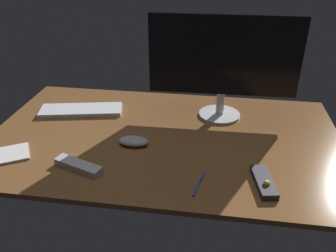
{
  "coord_description": "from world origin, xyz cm",
  "views": [
    {
      "loc": [
        19.16,
        -118.32,
        72.99
      ],
      "look_at": [
        2.0,
        -2.38,
        8.0
      ],
      "focal_mm": 37.11,
      "sensor_mm": 36.0,
      "label": 1
    }
  ],
  "objects_px": {
    "media_remote": "(264,182)",
    "pen": "(199,184)",
    "computer_mouse": "(133,141)",
    "tv_remote": "(78,166)",
    "monitor": "(224,60)",
    "notepad": "(11,154)",
    "keyboard": "(81,110)"
  },
  "relations": [
    {
      "from": "monitor",
      "to": "tv_remote",
      "type": "distance_m",
      "value": 0.71
    },
    {
      "from": "computer_mouse",
      "to": "tv_remote",
      "type": "xyz_separation_m",
      "value": [
        -0.15,
        -0.18,
        -0.0
      ]
    },
    {
      "from": "pen",
      "to": "monitor",
      "type": "bearing_deg",
      "value": 5.57
    },
    {
      "from": "media_remote",
      "to": "notepad",
      "type": "bearing_deg",
      "value": -102.61
    },
    {
      "from": "monitor",
      "to": "computer_mouse",
      "type": "height_order",
      "value": "monitor"
    },
    {
      "from": "media_remote",
      "to": "pen",
      "type": "height_order",
      "value": "media_remote"
    },
    {
      "from": "notepad",
      "to": "pen",
      "type": "height_order",
      "value": "notepad"
    },
    {
      "from": "monitor",
      "to": "pen",
      "type": "distance_m",
      "value": 0.56
    },
    {
      "from": "tv_remote",
      "to": "pen",
      "type": "distance_m",
      "value": 0.42
    },
    {
      "from": "media_remote",
      "to": "keyboard",
      "type": "bearing_deg",
      "value": -128.31
    },
    {
      "from": "pen",
      "to": "media_remote",
      "type": "bearing_deg",
      "value": -69.95
    },
    {
      "from": "keyboard",
      "to": "pen",
      "type": "relative_size",
      "value": 2.77
    },
    {
      "from": "monitor",
      "to": "pen",
      "type": "height_order",
      "value": "monitor"
    },
    {
      "from": "media_remote",
      "to": "monitor",
      "type": "bearing_deg",
      "value": -172.4
    },
    {
      "from": "pen",
      "to": "tv_remote",
      "type": "bearing_deg",
      "value": 98.76
    },
    {
      "from": "computer_mouse",
      "to": "pen",
      "type": "xyz_separation_m",
      "value": [
        0.26,
        -0.21,
        -0.01
      ]
    },
    {
      "from": "media_remote",
      "to": "tv_remote",
      "type": "bearing_deg",
      "value": -99.63
    },
    {
      "from": "pen",
      "to": "keyboard",
      "type": "bearing_deg",
      "value": 63.94
    },
    {
      "from": "tv_remote",
      "to": "monitor",
      "type": "bearing_deg",
      "value": 65.4
    },
    {
      "from": "keyboard",
      "to": "notepad",
      "type": "relative_size",
      "value": 2.86
    },
    {
      "from": "computer_mouse",
      "to": "tv_remote",
      "type": "relative_size",
      "value": 0.65
    },
    {
      "from": "computer_mouse",
      "to": "notepad",
      "type": "relative_size",
      "value": 0.92
    },
    {
      "from": "keyboard",
      "to": "media_remote",
      "type": "bearing_deg",
      "value": -39.81
    },
    {
      "from": "computer_mouse",
      "to": "monitor",
      "type": "bearing_deg",
      "value": 42.66
    },
    {
      "from": "keyboard",
      "to": "notepad",
      "type": "xyz_separation_m",
      "value": [
        -0.13,
        -0.38,
        -0.0
      ]
    },
    {
      "from": "media_remote",
      "to": "computer_mouse",
      "type": "bearing_deg",
      "value": -120.57
    },
    {
      "from": "computer_mouse",
      "to": "notepad",
      "type": "bearing_deg",
      "value": -162.32
    },
    {
      "from": "media_remote",
      "to": "tv_remote",
      "type": "xyz_separation_m",
      "value": [
        -0.62,
        -0.0,
        0.0
      ]
    },
    {
      "from": "monitor",
      "to": "tv_remote",
      "type": "xyz_separation_m",
      "value": [
        -0.47,
        -0.48,
        -0.24
      ]
    },
    {
      "from": "computer_mouse",
      "to": "media_remote",
      "type": "distance_m",
      "value": 0.5
    },
    {
      "from": "monitor",
      "to": "keyboard",
      "type": "height_order",
      "value": "monitor"
    },
    {
      "from": "media_remote",
      "to": "notepad",
      "type": "relative_size",
      "value": 1.32
    }
  ]
}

